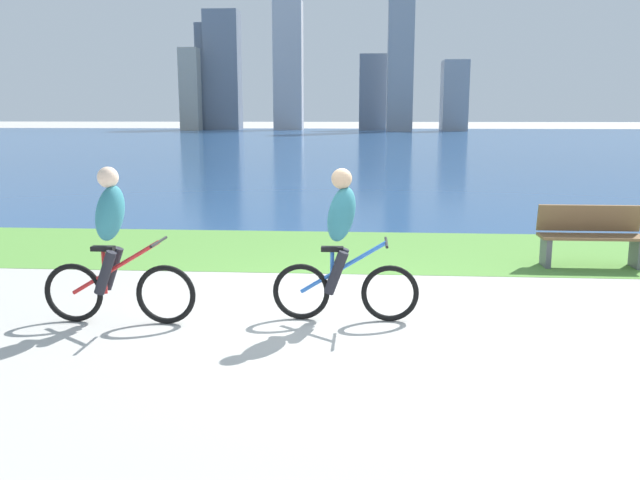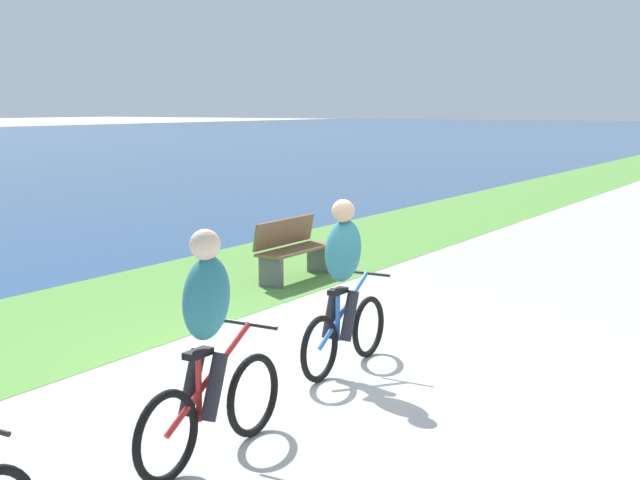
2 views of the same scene
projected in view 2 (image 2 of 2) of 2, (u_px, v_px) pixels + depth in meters
name	position (u px, v px, depth m)	size (l,w,h in m)	color
ground_plane	(321.00, 368.00, 8.66)	(300.00, 300.00, 0.00)	#B2AFA8
grass_strip_bayside	(63.00, 323.00, 10.47)	(120.00, 3.34, 0.01)	#59933D
cyclist_lead	(344.00, 285.00, 8.50)	(1.60, 0.52, 1.67)	black
cyclist_trailing	(208.00, 347.00, 6.31)	(1.67, 0.52, 1.69)	black
bench_near_path	(292.00, 249.00, 13.03)	(1.50, 0.47, 0.90)	brown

